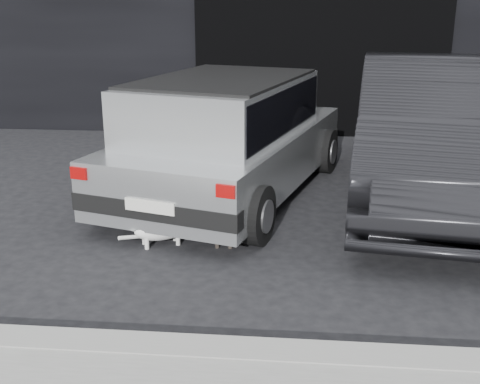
# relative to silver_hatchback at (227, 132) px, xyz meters

# --- Properties ---
(ground) EXTENTS (80.00, 80.00, 0.00)m
(ground) POSITION_rel_silver_hatchback_xyz_m (0.13, -0.71, -0.74)
(ground) COLOR black
(ground) RESTS_ON ground
(garage_opening) EXTENTS (4.00, 0.10, 2.60)m
(garage_opening) POSITION_rel_silver_hatchback_xyz_m (1.13, 3.28, 0.56)
(garage_opening) COLOR black
(garage_opening) RESTS_ON ground
(curb) EXTENTS (18.00, 0.25, 0.12)m
(curb) POSITION_rel_silver_hatchback_xyz_m (1.13, -3.31, -0.68)
(curb) COLOR gray
(curb) RESTS_ON ground
(silver_hatchback) EXTENTS (2.62, 3.99, 1.36)m
(silver_hatchback) POSITION_rel_silver_hatchback_xyz_m (0.00, 0.00, 0.00)
(silver_hatchback) COLOR #BBBEC0
(silver_hatchback) RESTS_ON ground
(second_car) EXTENTS (2.24, 4.87, 1.55)m
(second_car) POSITION_rel_silver_hatchback_xyz_m (2.29, 0.15, 0.03)
(second_car) COLOR black
(second_car) RESTS_ON ground
(cat_siamese) EXTENTS (0.24, 0.71, 0.24)m
(cat_siamese) POSITION_rel_silver_hatchback_xyz_m (0.14, -1.43, -0.63)
(cat_siamese) COLOR beige
(cat_siamese) RESTS_ON ground
(cat_white) EXTENTS (0.66, 0.43, 0.34)m
(cat_white) POSITION_rel_silver_hatchback_xyz_m (-0.41, -1.48, -0.58)
(cat_white) COLOR white
(cat_white) RESTS_ON ground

